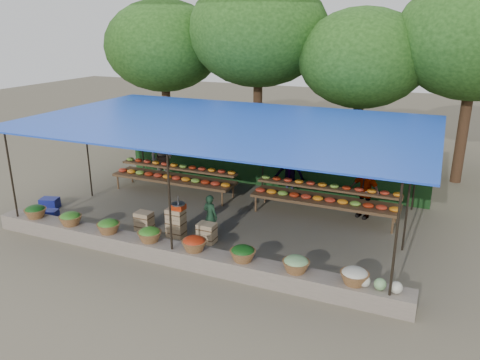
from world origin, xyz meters
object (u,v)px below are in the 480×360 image
at_px(crate_counter, 175,225).
at_px(blue_crate_back, 50,203).
at_px(weighing_scale, 178,206).
at_px(vendor_seated, 210,216).
at_px(blue_crate_front, 50,214).

distance_m(crate_counter, blue_crate_back, 4.52).
bearing_deg(blue_crate_back, weighing_scale, -18.85).
xyz_separation_m(vendor_seated, blue_crate_back, (-5.39, -0.13, -0.43)).
distance_m(vendor_seated, blue_crate_back, 5.41).
bearing_deg(weighing_scale, crate_counter, 180.00).
relative_size(vendor_seated, blue_crate_back, 2.26).
bearing_deg(blue_crate_front, blue_crate_back, 116.90).
relative_size(blue_crate_front, blue_crate_back, 0.84).
relative_size(crate_counter, blue_crate_back, 4.55).
bearing_deg(blue_crate_back, blue_crate_front, -61.59).
bearing_deg(vendor_seated, blue_crate_front, 21.10).
height_order(crate_counter, vendor_seated, vendor_seated).
height_order(blue_crate_front, blue_crate_back, blue_crate_back).
bearing_deg(vendor_seated, weighing_scale, 34.63).
height_order(vendor_seated, blue_crate_front, vendor_seated).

